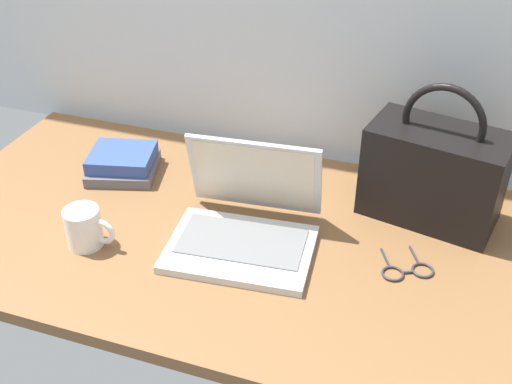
% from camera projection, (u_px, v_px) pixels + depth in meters
% --- Properties ---
extents(desk, '(1.60, 0.76, 0.03)m').
position_uv_depth(desk, '(262.00, 243.00, 1.41)').
color(desk, brown).
rests_on(desk, ground).
extents(laptop, '(0.33, 0.30, 0.21)m').
position_uv_depth(laptop, '(245.00, 223.00, 1.37)').
color(laptop, silver).
rests_on(laptop, desk).
extents(coffee_mug, '(0.12, 0.08, 0.09)m').
position_uv_depth(coffee_mug, '(85.00, 227.00, 1.35)').
color(coffee_mug, white).
rests_on(coffee_mug, desk).
extents(remote_control_near, '(0.07, 0.16, 0.02)m').
position_uv_depth(remote_control_near, '(291.00, 174.00, 1.60)').
color(remote_control_near, '#B7B7B7').
rests_on(remote_control_near, desk).
extents(eyeglasses, '(0.13, 0.13, 0.01)m').
position_uv_depth(eyeglasses, '(407.00, 271.00, 1.30)').
color(eyeglasses, '#333338').
rests_on(eyeglasses, desk).
extents(handbag, '(0.33, 0.22, 0.33)m').
position_uv_depth(handbag, '(434.00, 172.00, 1.41)').
color(handbag, black).
rests_on(handbag, desk).
extents(book_stack, '(0.20, 0.20, 0.06)m').
position_uv_depth(book_stack, '(123.00, 163.00, 1.61)').
color(book_stack, '#595960').
rests_on(book_stack, desk).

